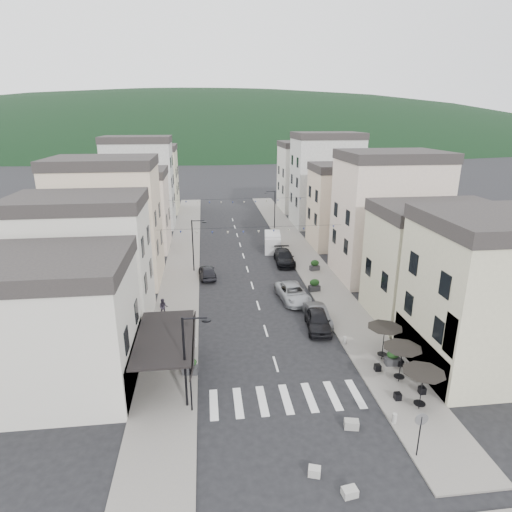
{
  "coord_description": "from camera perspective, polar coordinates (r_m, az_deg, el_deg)",
  "views": [
    {
      "loc": [
        -4.57,
        -20.17,
        16.77
      ],
      "look_at": [
        0.3,
        20.15,
        3.5
      ],
      "focal_mm": 30.0,
      "sensor_mm": 36.0,
      "label": 1
    }
  ],
  "objects": [
    {
      "name": "ground",
      "position": [
        26.63,
        4.9,
        -21.03
      ],
      "size": [
        700.0,
        700.0,
        0.0
      ],
      "primitive_type": "plane",
      "color": "black",
      "rests_on": "ground"
    },
    {
      "name": "sidewalk_left",
      "position": [
        54.86,
        -9.61,
        0.1
      ],
      "size": [
        4.0,
        76.0,
        0.12
      ],
      "primitive_type": "cube",
      "color": "slate",
      "rests_on": "ground"
    },
    {
      "name": "sidewalk_right",
      "position": [
        56.09,
        5.86,
        0.67
      ],
      "size": [
        4.0,
        76.0,
        0.12
      ],
      "primitive_type": "cube",
      "color": "slate",
      "rests_on": "ground"
    },
    {
      "name": "hill_backdrop",
      "position": [
        320.64,
        -6.27,
        15.0
      ],
      "size": [
        640.0,
        360.0,
        70.0
      ],
      "primitive_type": "ellipsoid",
      "color": "black",
      "rests_on": "ground"
    },
    {
      "name": "boutique_building",
      "position": [
        30.26,
        -27.65,
        -9.1
      ],
      "size": [
        12.0,
        8.0,
        8.0
      ],
      "primitive_type": "cube",
      "color": "beige",
      "rests_on": "ground"
    },
    {
      "name": "bistro_building",
      "position": [
        32.96,
        29.25,
        -5.27
      ],
      "size": [
        10.0,
        8.0,
        10.0
      ],
      "primitive_type": "cube",
      "color": "#B5AF90",
      "rests_on": "ground"
    },
    {
      "name": "boutique_awning",
      "position": [
        28.76,
        -11.58,
        -10.66
      ],
      "size": [
        3.77,
        7.5,
        3.28
      ],
      "color": "black",
      "rests_on": "ground"
    },
    {
      "name": "buildings_row_left",
      "position": [
        59.72,
        -16.47,
        7.09
      ],
      "size": [
        10.2,
        54.16,
        14.0
      ],
      "color": "beige",
      "rests_on": "ground"
    },
    {
      "name": "buildings_row_right",
      "position": [
        60.78,
        11.62,
        7.83
      ],
      "size": [
        10.2,
        54.16,
        14.5
      ],
      "color": "#B5AF90",
      "rests_on": "ground"
    },
    {
      "name": "cafe_terrace",
      "position": [
        29.76,
        18.9,
        -11.95
      ],
      "size": [
        2.5,
        8.1,
        2.53
      ],
      "color": "black",
      "rests_on": "ground"
    },
    {
      "name": "streetlamp_left_near",
      "position": [
        25.76,
        -8.92,
        -12.64
      ],
      "size": [
        1.7,
        0.56,
        6.0
      ],
      "color": "black",
      "rests_on": "ground"
    },
    {
      "name": "streetlamp_left_far",
      "position": [
        48.0,
        -8.12,
        2.11
      ],
      "size": [
        1.7,
        0.56,
        6.0
      ],
      "color": "black",
      "rests_on": "ground"
    },
    {
      "name": "streetlamp_right_far",
      "position": [
        66.3,
        2.29,
        6.71
      ],
      "size": [
        1.7,
        0.56,
        6.0
      ],
      "color": "black",
      "rests_on": "ground"
    },
    {
      "name": "traffic_sign",
      "position": [
        24.61,
        21.09,
        -20.42
      ],
      "size": [
        0.7,
        0.07,
        2.7
      ],
      "color": "black",
      "rests_on": "ground"
    },
    {
      "name": "bollards",
      "position": [
        30.77,
        2.81,
        -14.03
      ],
      "size": [
        11.66,
        10.26,
        0.6
      ],
      "color": "gray",
      "rests_on": "ground"
    },
    {
      "name": "bunting_near",
      "position": [
        43.85,
        -0.68,
        3.41
      ],
      "size": [
        19.0,
        0.28,
        0.62
      ],
      "color": "black",
      "rests_on": "ground"
    },
    {
      "name": "bunting_far",
      "position": [
        59.4,
        -2.37,
        7.29
      ],
      "size": [
        19.0,
        0.28,
        0.62
      ],
      "color": "black",
      "rests_on": "ground"
    },
    {
      "name": "parked_car_a",
      "position": [
        36.0,
        8.25,
        -8.45
      ],
      "size": [
        2.4,
        4.87,
        1.6
      ],
      "primitive_type": "imported",
      "rotation": [
        0.0,
        0.0,
        -0.11
      ],
      "color": "black",
      "rests_on": "ground"
    },
    {
      "name": "parked_car_b",
      "position": [
        37.11,
        8.21,
        -7.76
      ],
      "size": [
        1.68,
        4.34,
        1.41
      ],
      "primitive_type": "imported",
      "rotation": [
        0.0,
        0.0,
        0.05
      ],
      "color": "#38383B",
      "rests_on": "ground"
    },
    {
      "name": "parked_car_c",
      "position": [
        41.06,
        4.93,
        -4.94
      ],
      "size": [
        3.02,
        5.61,
        1.5
      ],
      "primitive_type": "imported",
      "rotation": [
        0.0,
        0.0,
        0.1
      ],
      "color": "#95989E",
      "rests_on": "ground"
    },
    {
      "name": "parked_car_d",
      "position": [
        51.13,
        3.8,
        -0.18
      ],
      "size": [
        2.42,
        5.44,
        1.55
      ],
      "primitive_type": "imported",
      "rotation": [
        0.0,
        0.0,
        -0.05
      ],
      "color": "black",
      "rests_on": "ground"
    },
    {
      "name": "parked_car_e",
      "position": [
        46.81,
        -6.5,
        -2.1
      ],
      "size": [
        2.09,
        4.3,
        1.41
      ],
      "primitive_type": "imported",
      "rotation": [
        0.0,
        0.0,
        3.25
      ],
      "color": "black",
      "rests_on": "ground"
    },
    {
      "name": "delivery_van",
      "position": [
        56.15,
        2.21,
        1.97
      ],
      "size": [
        2.66,
        5.28,
        2.42
      ],
      "rotation": [
        0.0,
        0.0,
        -0.13
      ],
      "color": "#B8B8BA",
      "rests_on": "ground"
    },
    {
      "name": "pedestrian_a",
      "position": [
        32.73,
        -8.68,
        -11.01
      ],
      "size": [
        0.72,
        0.6,
        1.69
      ],
      "primitive_type": "imported",
      "rotation": [
        0.0,
        0.0,
        0.37
      ],
      "color": "black",
      "rests_on": "sidewalk_left"
    },
    {
      "name": "pedestrian_b",
      "position": [
        38.48,
        -12.25,
        -6.69
      ],
      "size": [
        0.77,
        0.6,
        1.58
      ],
      "primitive_type": "imported",
      "rotation": [
        0.0,
        0.0,
        -0.01
      ],
      "color": "#231F29",
      "rests_on": "sidewalk_left"
    },
    {
      "name": "concrete_block_a",
      "position": [
        26.46,
        12.62,
        -21.05
      ],
      "size": [
        0.89,
        0.66,
        0.5
      ],
      "primitive_type": "cube",
      "rotation": [
        0.0,
        0.0,
        -0.22
      ],
      "color": "gray",
      "rests_on": "ground"
    },
    {
      "name": "concrete_block_b",
      "position": [
        23.62,
        7.8,
        -26.58
      ],
      "size": [
        0.71,
        0.62,
        0.45
      ],
      "primitive_type": "cube",
      "rotation": [
        0.0,
        0.0,
        -0.33
      ],
      "color": "#A3A09A",
      "rests_on": "ground"
    },
    {
      "name": "concrete_block_c",
      "position": [
        23.06,
        12.39,
        -28.39
      ],
      "size": [
        0.77,
        0.6,
        0.4
      ],
      "primitive_type": "cube",
      "rotation": [
        0.0,
        0.0,
        0.15
      ],
      "color": "gray",
      "rests_on": "ground"
    },
    {
      "name": "planter_la",
      "position": [
        30.22,
        -8.8,
        -14.28
      ],
      "size": [
        1.13,
        0.72,
        1.19
      ],
      "rotation": [
        0.0,
        0.0,
        -0.14
      ],
      "color": "#2F2F32",
      "rests_on": "sidewalk_left"
    },
    {
      "name": "planter_lb",
      "position": [
        36.27,
        -12.44,
        -8.64
      ],
      "size": [
        1.24,
        0.98,
        1.23
      ],
      "rotation": [
        0.0,
        0.0,
        -0.39
      ],
      "color": "#2C2D2F",
      "rests_on": "sidewalk_left"
    },
    {
      "name": "planter_ra",
      "position": [
        32.28,
        17.79,
        -12.75
      ],
      "size": [
        1.08,
        0.65,
        1.17
      ],
      "rotation": [
        0.0,
        0.0,
        -0.08
      ],
      "color": "#323235",
      "rests_on": "sidewalk_right"
    },
    {
      "name": "planter_rb",
      "position": [
        43.23,
        7.8,
        -3.87
      ],
      "size": [
        1.2,
        0.78,
        1.25
      ],
      "rotation": [
        0.0,
        0.0,
        0.16
      ],
      "color": "#29292B",
      "rests_on": "sidewalk_right"
    },
    {
      "name": "planter_rc",
      "position": [
        48.97,
        7.84,
        -1.23
      ],
      "size": [
        1.2,
        0.83,
        1.22
      ],
      "rotation": [
        0.0,
        0.0,
        0.23
      ],
      "color": "#2F2E31",
      "rests_on": "sidewalk_right"
    }
  ]
}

